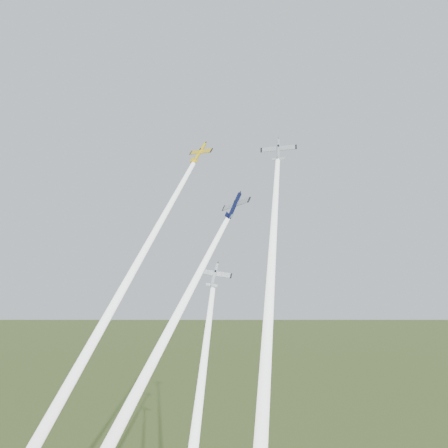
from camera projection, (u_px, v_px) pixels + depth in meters
plane_yellow at (199, 153)px, 126.46m from camera, size 8.80×6.87×7.12m
smoke_trail_yellow at (112, 307)px, 107.89m from camera, size 16.60×41.52×63.31m
plane_navy at (234, 206)px, 113.68m from camera, size 8.87×8.55×8.43m
smoke_trail_navy at (165, 339)px, 100.41m from camera, size 14.80×30.63×46.87m
plane_silver_right at (278, 150)px, 119.47m from camera, size 9.23×7.11×7.54m
smoke_trail_silver_right at (269, 306)px, 95.88m from camera, size 13.25×40.04×59.87m
plane_silver_low at (215, 275)px, 112.10m from camera, size 7.03×6.56×7.17m
smoke_trail_silver_low at (195, 435)px, 92.62m from camera, size 11.79×32.70×48.59m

